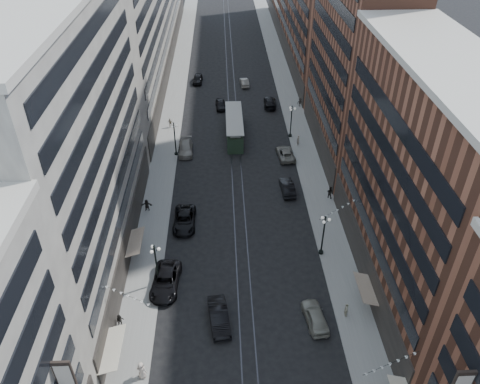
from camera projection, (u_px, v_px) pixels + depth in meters
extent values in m
plane|color=black|center=(234.00, 138.00, 77.04)|extent=(220.00, 220.00, 0.00)
cube|color=gray|center=(172.00, 112.00, 84.74)|extent=(4.00, 180.00, 0.15)
cube|color=gray|center=(293.00, 110.00, 85.47)|extent=(4.00, 180.00, 0.15)
cube|color=#2D2D33|center=(229.00, 111.00, 85.12)|extent=(0.12, 180.00, 0.02)
cube|color=#2D2D33|center=(237.00, 111.00, 85.17)|extent=(0.12, 180.00, 0.02)
cube|color=#ADA99A|center=(71.00, 151.00, 46.40)|extent=(8.00, 36.00, 28.00)
cube|color=#ADA99A|center=(148.00, 2.00, 98.07)|extent=(8.00, 90.00, 26.00)
cube|color=brown|center=(422.00, 188.00, 44.65)|extent=(8.00, 30.00, 24.00)
cube|color=brown|center=(362.00, 12.00, 62.10)|extent=(8.00, 26.00, 42.00)
cylinder|color=black|center=(159.00, 282.00, 50.61)|extent=(0.56, 0.56, 0.30)
cylinder|color=black|center=(157.00, 266.00, 49.18)|extent=(0.18, 0.18, 5.20)
sphere|color=black|center=(154.00, 246.00, 47.54)|extent=(0.24, 0.24, 0.24)
sphere|color=white|center=(159.00, 249.00, 47.79)|extent=(0.36, 0.36, 0.36)
sphere|color=white|center=(152.00, 247.00, 48.08)|extent=(0.36, 0.36, 0.36)
sphere|color=white|center=(152.00, 252.00, 47.45)|extent=(0.36, 0.36, 0.36)
cylinder|color=black|center=(176.00, 154.00, 72.50)|extent=(0.56, 0.56, 0.30)
cylinder|color=black|center=(175.00, 140.00, 71.07)|extent=(0.18, 0.18, 5.20)
sphere|color=black|center=(174.00, 123.00, 69.44)|extent=(0.24, 0.24, 0.24)
sphere|color=white|center=(177.00, 126.00, 69.68)|extent=(0.36, 0.36, 0.36)
sphere|color=white|center=(172.00, 124.00, 69.98)|extent=(0.36, 0.36, 0.36)
sphere|color=white|center=(172.00, 127.00, 69.35)|extent=(0.36, 0.36, 0.36)
cylinder|color=black|center=(321.00, 252.00, 54.47)|extent=(0.56, 0.56, 0.30)
cylinder|color=black|center=(323.00, 236.00, 53.04)|extent=(0.18, 0.18, 5.20)
sphere|color=black|center=(326.00, 217.00, 51.40)|extent=(0.24, 0.24, 0.24)
sphere|color=white|center=(329.00, 220.00, 51.65)|extent=(0.36, 0.36, 0.36)
sphere|color=white|center=(323.00, 218.00, 51.94)|extent=(0.36, 0.36, 0.36)
sphere|color=white|center=(324.00, 222.00, 51.31)|extent=(0.36, 0.36, 0.36)
cylinder|color=black|center=(290.00, 136.00, 77.17)|extent=(0.56, 0.56, 0.30)
cylinder|color=black|center=(291.00, 122.00, 75.74)|extent=(0.18, 0.18, 5.20)
sphere|color=black|center=(292.00, 106.00, 74.11)|extent=(0.24, 0.24, 0.24)
sphere|color=white|center=(295.00, 109.00, 74.35)|extent=(0.36, 0.36, 0.36)
sphere|color=white|center=(290.00, 108.00, 74.65)|extent=(0.36, 0.36, 0.36)
sphere|color=white|center=(291.00, 110.00, 74.02)|extent=(0.36, 0.36, 0.36)
cube|color=#213423|center=(234.00, 129.00, 76.99)|extent=(2.50, 12.01, 2.60)
cube|color=gray|center=(234.00, 120.00, 76.05)|extent=(1.60, 11.01, 0.60)
cube|color=gray|center=(234.00, 118.00, 75.82)|extent=(2.70, 12.21, 0.15)
cylinder|color=black|center=(235.00, 148.00, 73.89)|extent=(2.30, 0.70, 0.70)
cylinder|color=black|center=(234.00, 121.00, 81.20)|extent=(2.30, 0.70, 0.70)
imported|color=black|center=(166.00, 281.00, 50.01)|extent=(3.23, 6.30, 1.70)
imported|color=gray|center=(315.00, 316.00, 46.23)|extent=(2.47, 4.90, 1.60)
imported|color=black|center=(219.00, 317.00, 46.14)|extent=(2.50, 5.36, 1.70)
imported|color=beige|center=(141.00, 370.00, 41.05)|extent=(1.05, 0.77, 1.92)
imported|color=black|center=(120.00, 321.00, 45.66)|extent=(0.85, 0.64, 1.55)
imported|color=beige|center=(346.00, 310.00, 46.69)|extent=(0.55, 1.01, 1.64)
imported|color=black|center=(184.00, 220.00, 58.50)|extent=(2.74, 5.83, 1.61)
imported|color=slate|center=(186.00, 148.00, 72.95)|extent=(2.29, 5.37, 1.54)
imported|color=black|center=(198.00, 79.00, 95.55)|extent=(2.06, 4.65, 1.56)
imported|color=black|center=(287.00, 187.00, 64.31)|extent=(1.89, 4.81, 1.56)
imported|color=gray|center=(285.00, 153.00, 71.73)|extent=(2.78, 5.29, 1.42)
imported|color=black|center=(270.00, 102.00, 86.52)|extent=(2.47, 5.47, 1.56)
imported|color=black|center=(221.00, 105.00, 85.83)|extent=(2.02, 4.37, 1.45)
imported|color=gray|center=(244.00, 82.00, 94.32)|extent=(1.85, 4.43, 1.42)
imported|color=black|center=(147.00, 205.00, 60.72)|extent=(1.51, 0.48, 1.62)
imported|color=#ACA28E|center=(170.00, 123.00, 79.41)|extent=(1.05, 0.66, 1.66)
imported|color=black|center=(330.00, 192.00, 62.92)|extent=(0.97, 0.87, 1.77)
imported|color=gray|center=(298.00, 140.00, 74.38)|extent=(0.77, 0.76, 1.79)
imported|color=black|center=(300.00, 102.00, 86.04)|extent=(1.11, 0.59, 1.63)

